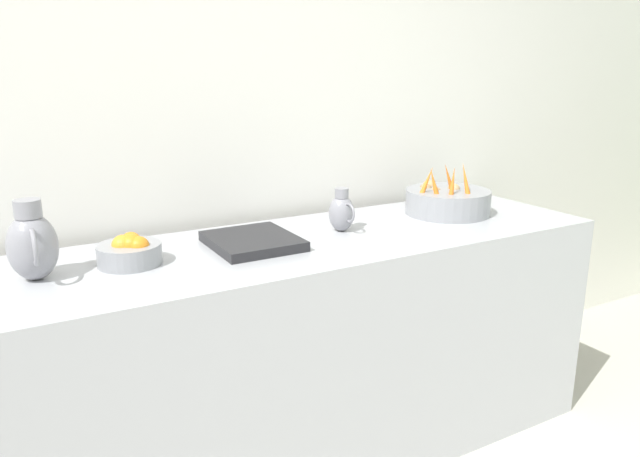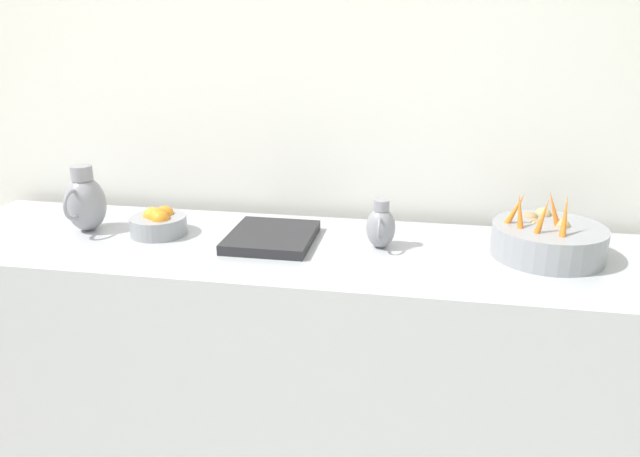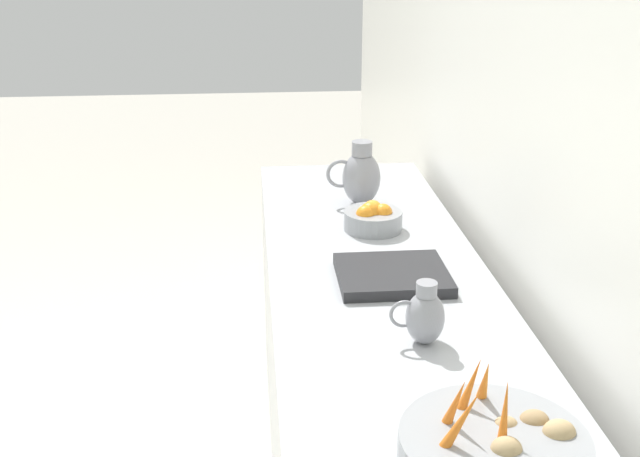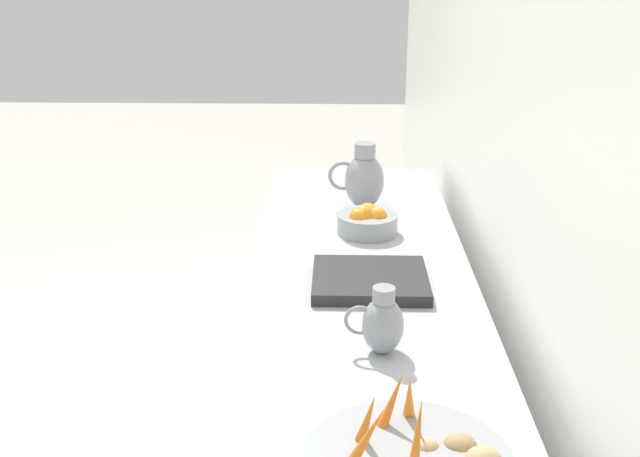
% 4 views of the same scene
% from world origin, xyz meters
% --- Properties ---
extents(tile_wall_left, '(0.10, 8.06, 3.00)m').
position_xyz_m(tile_wall_left, '(-1.95, 0.68, 1.50)').
color(tile_wall_left, white).
rests_on(tile_wall_left, ground_plane).
extents(prep_counter, '(0.71, 2.70, 0.93)m').
position_xyz_m(prep_counter, '(-1.49, 0.18, 0.46)').
color(prep_counter, '#ADAFB5').
rests_on(prep_counter, ground_plane).
extents(orange_bowl, '(0.21, 0.21, 0.11)m').
position_xyz_m(orange_bowl, '(-1.52, -0.33, 0.97)').
color(orange_bowl, gray).
rests_on(orange_bowl, prep_counter).
extents(metal_pitcher_tall, '(0.21, 0.15, 0.25)m').
position_xyz_m(metal_pitcher_tall, '(-1.52, -0.62, 1.04)').
color(metal_pitcher_tall, gray).
rests_on(metal_pitcher_tall, prep_counter).
extents(metal_pitcher_short, '(0.15, 0.10, 0.17)m').
position_xyz_m(metal_pitcher_short, '(-1.53, 0.50, 1.01)').
color(metal_pitcher_short, gray).
rests_on(metal_pitcher_short, prep_counter).
extents(counter_sink_basin, '(0.34, 0.30, 0.04)m').
position_xyz_m(counter_sink_basin, '(-1.52, 0.10, 0.94)').
color(counter_sink_basin, '#232326').
rests_on(counter_sink_basin, prep_counter).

